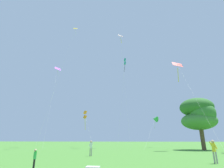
% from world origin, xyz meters
% --- Properties ---
extents(kite_orange_box, '(4.20, 5.53, 8.76)m').
position_xyz_m(kite_orange_box, '(-11.22, 38.19, 7.63)').
color(kite_orange_box, orange).
rests_on(kite_orange_box, ground_plane).
extents(kite_yellow_diamond, '(2.63, 8.13, 27.80)m').
position_xyz_m(kite_yellow_diamond, '(-12.20, 28.66, 24.34)').
color(kite_yellow_diamond, yellow).
rests_on(kite_yellow_diamond, ground_plane).
extents(kite_red_high, '(1.83, 12.42, 15.62)m').
position_xyz_m(kite_red_high, '(9.73, 25.60, 13.94)').
color(kite_red_high, red).
rests_on(kite_red_high, ground_plane).
extents(kite_purple_streamer, '(3.85, 9.56, 20.18)m').
position_xyz_m(kite_purple_streamer, '(-18.21, 34.78, 18.67)').
color(kite_purple_streamer, purple).
rests_on(kite_purple_streamer, ground_plane).
extents(kite_green_small, '(4.03, 11.31, 7.04)m').
position_xyz_m(kite_green_small, '(6.04, 37.40, 6.26)').
color(kite_green_small, green).
rests_on(kite_green_small, ground_plane).
extents(kite_black_large, '(2.85, 8.05, 28.35)m').
position_xyz_m(kite_black_large, '(-1.37, 34.24, 26.06)').
color(kite_black_large, black).
rests_on(kite_black_large, ground_plane).
extents(kite_teal_box, '(1.77, 5.73, 21.14)m').
position_xyz_m(kite_teal_box, '(-0.51, 34.79, 20.16)').
color(kite_teal_box, teal).
rests_on(kite_teal_box, ground_plane).
extents(person_far_back, '(0.49, 0.22, 1.52)m').
position_xyz_m(person_far_back, '(-2.81, 13.52, 0.91)').
color(person_far_back, gray).
rests_on(person_far_back, ground_plane).
extents(person_child_small, '(0.30, 0.25, 1.07)m').
position_xyz_m(person_child_small, '(-3.76, 4.75, 0.64)').
color(person_child_small, black).
rests_on(person_child_small, ground_plane).
extents(person_in_red_shirt, '(0.44, 0.38, 1.57)m').
position_xyz_m(person_in_red_shirt, '(7.44, 8.95, 0.95)').
color(person_in_red_shirt, gray).
rests_on(person_in_red_shirt, ground_plane).
extents(tree_left_oak, '(5.86, 5.92, 8.77)m').
position_xyz_m(tree_left_oak, '(12.72, 27.46, 5.91)').
color(tree_left_oak, brown).
rests_on(tree_left_oak, ground_plane).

